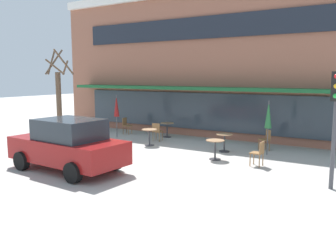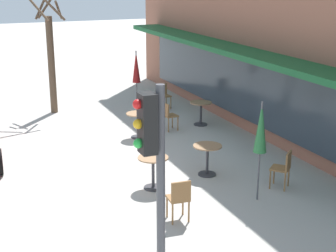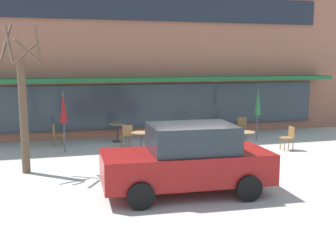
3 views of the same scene
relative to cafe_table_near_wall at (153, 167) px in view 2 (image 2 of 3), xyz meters
name	(u,v)px [view 2 (image 2 of 3)]	position (x,y,z in m)	size (l,w,h in m)	color
ground_plane	(60,165)	(-2.30, -1.69, -0.52)	(80.00, 80.00, 0.00)	#ADA8A0
cafe_table_near_wall	(153,167)	(0.00, 0.00, 0.00)	(0.70, 0.70, 0.76)	#333338
cafe_table_streetside	(138,121)	(-3.70, 0.94, 0.00)	(0.70, 0.70, 0.76)	#333338
cafe_table_by_tree	(201,109)	(-4.19, 3.27, 0.00)	(0.70, 0.70, 0.76)	#333338
cafe_table_mid_patio	(207,155)	(-0.26, 1.51, 0.00)	(0.70, 0.70, 0.76)	#333338
patio_umbrella_green_folded	(261,128)	(1.45, 1.87, 1.11)	(0.28, 0.28, 2.20)	#4C4C51
patio_umbrella_cream_folded	(136,67)	(-6.37, 1.85, 1.11)	(0.28, 0.28, 2.20)	#4C4C51
cafe_chair_0	(163,94)	(-6.64, 2.96, 0.01)	(0.45, 0.45, 0.89)	olive
cafe_chair_1	(168,114)	(-4.02, 2.06, 0.01)	(0.45, 0.45, 0.89)	olive
cafe_chair_2	(179,197)	(1.73, -0.12, 0.01)	(0.43, 0.43, 0.89)	olive
cafe_chair_3	(283,167)	(1.14, 2.74, 0.01)	(0.56, 0.56, 0.89)	olive
street_tree	(51,56)	(-7.60, -0.82, 1.50)	(1.19, 1.19, 4.41)	brown
traffic_light_pole	(154,167)	(4.27, -1.62, 1.78)	(0.26, 0.44, 3.40)	#47474C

